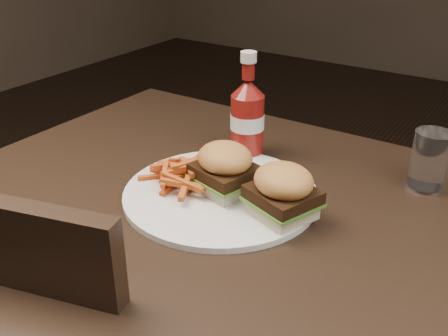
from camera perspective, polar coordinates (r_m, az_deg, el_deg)
The scene contains 7 objects.
dining_table at distance 0.83m, azimuth 5.69°, elevation -7.24°, with size 1.20×0.80×0.04m, color black.
plate at distance 0.88m, azimuth -0.36°, elevation -2.85°, with size 0.33×0.33×0.01m, color white.
sandwich_half_a at distance 0.88m, azimuth 0.10°, elevation -1.83°, with size 0.09×0.08×0.02m, color beige.
sandwich_half_b at distance 0.82m, azimuth 6.33°, elevation -4.47°, with size 0.09×0.08×0.02m, color beige.
fries_pile at distance 0.90m, azimuth -3.93°, elevation -0.31°, with size 0.12×0.12×0.05m, color #B85B0A, non-canonical shape.
ketchup_bottle at distance 1.01m, azimuth 2.54°, elevation 4.45°, with size 0.06×0.06×0.13m, color maroon.
tumbler at distance 0.96m, azimuth 21.49°, elevation 0.93°, with size 0.06×0.06×0.10m, color white.
Camera 1 is at (0.31, -0.61, 1.19)m, focal length 42.00 mm.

